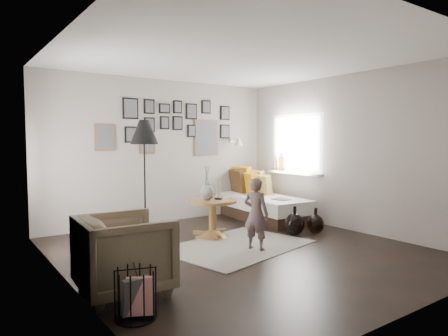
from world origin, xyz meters
TOP-DOWN VIEW (x-y plane):
  - ground at (0.00, 0.00)m, footprint 4.80×4.80m
  - wall_back at (0.00, 2.40)m, footprint 4.50×0.00m
  - wall_front at (0.00, -2.40)m, footprint 4.50×0.00m
  - wall_left at (-2.25, 0.00)m, footprint 0.00×4.80m
  - wall_right at (2.25, 0.00)m, footprint 0.00×4.80m
  - ceiling at (0.00, 0.00)m, footprint 4.80×4.80m
  - door_left at (-2.23, 1.20)m, footprint 0.00×2.14m
  - window_right at (2.18, 1.34)m, footprint 0.15×1.32m
  - gallery_wall at (0.29, 2.38)m, footprint 2.74×0.03m
  - wall_sconce at (1.55, 2.13)m, footprint 0.18×0.36m
  - rug at (0.08, 0.22)m, footprint 2.24×1.78m
  - pedestal_table at (0.10, 0.88)m, footprint 0.74×0.74m
  - vase at (0.02, 0.90)m, footprint 0.21×0.21m
  - candles at (0.21, 0.88)m, footprint 0.13×0.13m
  - daybed at (1.64, 1.56)m, footprint 1.01×2.08m
  - magazine_on_daybed at (1.59, 0.91)m, footprint 0.25×0.32m
  - armchair at (-1.86, -0.51)m, footprint 0.90×0.88m
  - armchair_cushion at (-1.83, -0.46)m, footprint 0.38×0.39m
  - floor_lamp at (-0.81, 1.36)m, footprint 0.42×0.42m
  - magazine_basket at (-2.00, -1.11)m, footprint 0.43×0.43m
  - demijohn_large at (1.22, 0.22)m, footprint 0.31×0.31m
  - demijohn_small at (1.57, 0.10)m, footprint 0.27×0.27m
  - child at (0.18, -0.08)m, footprint 0.36×0.43m

SIDE VIEW (x-z plane):
  - ground at x=0.00m, z-range 0.00..0.00m
  - rug at x=0.08m, z-range 0.00..0.01m
  - demijohn_small at x=1.57m, z-range -0.05..0.37m
  - demijohn_large at x=1.22m, z-range -0.05..0.41m
  - magazine_basket at x=-2.00m, z-range 0.00..0.42m
  - pedestal_table at x=0.10m, z-range -0.02..0.56m
  - daybed at x=1.64m, z-range -0.18..0.80m
  - armchair at x=-1.86m, z-range 0.00..0.78m
  - magazine_on_daybed at x=1.59m, z-range 0.45..0.47m
  - armchair_cushion at x=-1.83m, z-range 0.40..0.56m
  - child at x=0.18m, z-range 0.00..1.00m
  - candles at x=0.21m, z-range 0.58..0.86m
  - vase at x=0.02m, z-range 0.48..1.01m
  - window_right at x=2.18m, z-range 0.28..1.58m
  - door_left at x=-2.23m, z-range -0.02..2.12m
  - wall_back at x=0.00m, z-range -0.95..3.55m
  - wall_front at x=0.00m, z-range -0.95..3.55m
  - wall_left at x=-2.25m, z-range -1.10..3.70m
  - wall_right at x=2.25m, z-range -1.10..3.70m
  - wall_sconce at x=1.55m, z-range 1.38..1.54m
  - floor_lamp at x=-0.81m, z-range 0.65..2.46m
  - gallery_wall at x=0.29m, z-range 1.20..2.28m
  - ceiling at x=0.00m, z-range 2.60..2.60m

